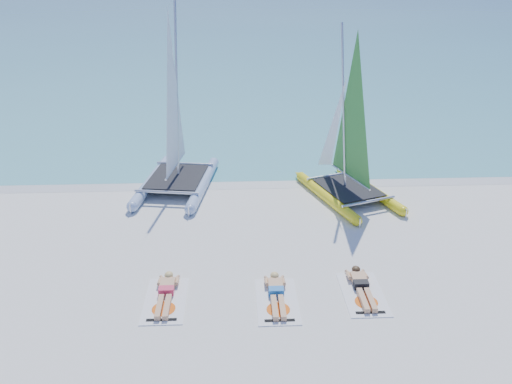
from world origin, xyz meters
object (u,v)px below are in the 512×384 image
catamaran_yellow (345,143)px  sunbather_a (166,292)px  sunbather_c (361,286)px  towel_a (165,300)px  towel_b (277,301)px  sunbather_b (276,292)px  towel_c (363,294)px  catamaran_blue (175,135)px

catamaran_yellow → sunbather_a: bearing=-152.4°
sunbather_a → sunbather_c: same height
sunbather_c → sunbather_a: bearing=-179.4°
towel_a → sunbather_a: bearing=90.0°
towel_b → towel_a: bearing=177.0°
towel_b → sunbather_b: sunbather_b is taller
sunbather_a → sunbather_c: bearing=0.6°
sunbather_b → towel_c: bearing=-0.0°
towel_b → towel_c: 2.16m
sunbather_c → towel_b: bearing=-169.9°
catamaran_yellow → sunbather_c: 6.19m
catamaran_blue → towel_a: 7.25m
catamaran_yellow → sunbather_b: catamaran_yellow is taller
catamaran_blue → sunbather_c: size_ratio=3.83×
towel_b → sunbather_c: size_ratio=1.07×
sunbather_a → sunbather_b: bearing=-3.0°
towel_a → towel_c: same height
towel_a → towel_c: 4.85m
sunbather_b → catamaran_blue: bearing=114.0°
towel_b → catamaran_yellow: bearing=65.8°
towel_c → catamaran_yellow: bearing=83.6°
sunbather_a → sunbather_b: 2.71m
catamaran_yellow → towel_a: size_ratio=3.21×
catamaran_yellow → towel_b: 7.14m
towel_b → towel_c: size_ratio=1.00×
towel_b → sunbather_b: (0.00, 0.19, 0.11)m
catamaran_blue → catamaran_yellow: catamaran_blue is taller
catamaran_blue → sunbather_a: catamaran_blue is taller
towel_a → sunbather_c: size_ratio=1.07×
sunbather_b → towel_c: 2.15m
towel_a → sunbather_b: 2.71m
catamaran_yellow → sunbather_c: catamaran_yellow is taller
towel_c → sunbather_c: bearing=90.0°
catamaran_blue → sunbather_c: catamaran_blue is taller
sunbather_a → catamaran_yellow: bearing=47.1°
catamaran_yellow → towel_a: catamaran_yellow is taller
towel_a → sunbather_c: sunbather_c is taller
towel_a → towel_b: size_ratio=1.00×
catamaran_yellow → towel_c: 6.41m
towel_b → sunbather_c: sunbather_c is taller
towel_a → towel_c: bearing=0.6°
towel_b → towel_c: same height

